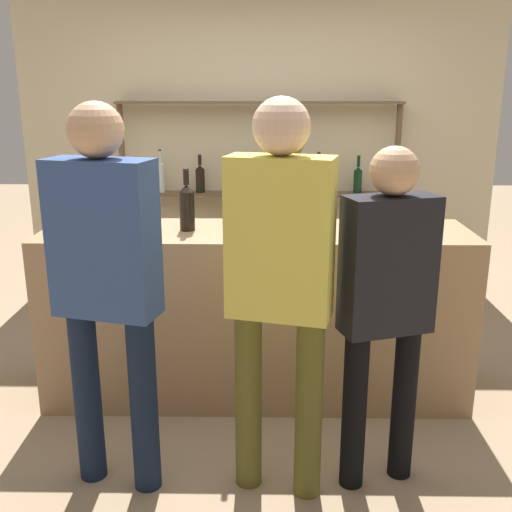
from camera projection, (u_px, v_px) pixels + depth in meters
The scene contains 14 objects.
ground_plane at pixel (256, 390), 3.77m from camera, with size 16.00×16.00×0.00m, color #9E8466.
bar_counter at pixel (256, 314), 3.62m from camera, with size 2.50×0.63×1.04m, color #997551.
back_wall at pixel (259, 138), 5.22m from camera, with size 4.10×0.12×2.80m, color beige.
back_shelf at pixel (258, 170), 5.12m from camera, with size 2.39×0.18×1.72m.
counter_bottle_0 at pixel (75, 206), 3.50m from camera, with size 0.08×0.08×0.34m.
counter_bottle_1 at pixel (231, 215), 3.31m from camera, with size 0.08×0.08×0.31m.
counter_bottle_2 at pixel (187, 206), 3.45m from camera, with size 0.09×0.09×0.36m.
counter_bottle_3 at pixel (388, 210), 3.33m from camera, with size 0.08×0.08×0.38m.
counter_bottle_4 at pixel (396, 210), 3.46m from camera, with size 0.07×0.07×0.31m.
ice_bucket at pixel (246, 207), 3.58m from camera, with size 0.20×0.20×0.23m.
customer_center at pixel (280, 272), 2.57m from camera, with size 0.48×0.30×1.81m.
customer_left at pixel (106, 273), 2.62m from camera, with size 0.49×0.31×1.79m.
server_behind_counter at pixel (289, 219), 4.33m from camera, with size 0.44×0.23×1.56m.
customer_right at pixel (386, 295), 2.67m from camera, with size 0.44×0.29×1.61m.
Camera 1 is at (0.05, -3.39, 1.86)m, focal length 42.00 mm.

